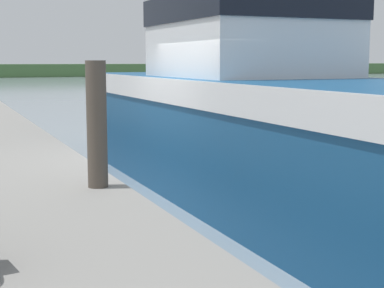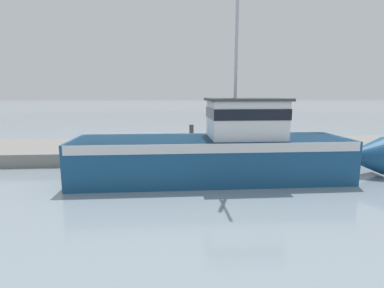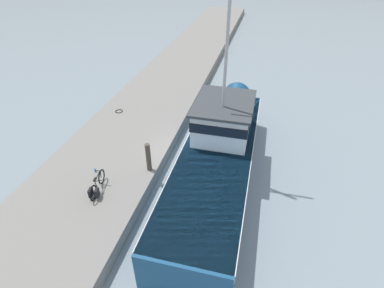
{
  "view_description": "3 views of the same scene",
  "coord_description": "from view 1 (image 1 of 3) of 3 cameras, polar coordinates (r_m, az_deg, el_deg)",
  "views": [
    {
      "loc": [
        -3.13,
        -8.6,
        2.21
      ],
      "look_at": [
        -0.26,
        -1.89,
        1.17
      ],
      "focal_mm": 55.0,
      "sensor_mm": 36.0,
      "label": 1
    },
    {
      "loc": [
        14.98,
        -3.1,
        3.93
      ],
      "look_at": [
        0.3,
        -1.95,
        1.42
      ],
      "focal_mm": 28.0,
      "sensor_mm": 36.0,
      "label": 2
    },
    {
      "loc": [
        3.31,
        -12.33,
        10.09
      ],
      "look_at": [
        0.07,
        0.61,
        0.84
      ],
      "focal_mm": 28.0,
      "sensor_mm": 36.0,
      "label": 3
    }
  ],
  "objects": [
    {
      "name": "ground_plane",
      "position": [
        9.41,
        -3.07,
        -5.48
      ],
      "size": [
        320.0,
        320.0,
        0.0
      ],
      "primitive_type": "plane",
      "color": "#84939E"
    },
    {
      "name": "far_shoreline",
      "position": [
        89.45,
        -1.38,
        7.22
      ],
      "size": [
        180.0,
        5.0,
        1.74
      ],
      "primitive_type": "cube",
      "color": "#426638",
      "rests_on": "ground_plane"
    },
    {
      "name": "fishing_boat_main",
      "position": [
        9.48,
        7.66,
        3.01
      ],
      "size": [
        3.27,
        14.5,
        11.03
      ],
      "rotation": [
        0.0,
        0.0,
        -0.0
      ],
      "color": "navy",
      "rests_on": "ground_plane"
    },
    {
      "name": "mooring_post",
      "position": [
        7.0,
        -9.21,
        1.87
      ],
      "size": [
        0.24,
        0.24,
        1.5
      ],
      "primitive_type": "cylinder",
      "color": "#51473D",
      "rests_on": "dock_pier"
    }
  ]
}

